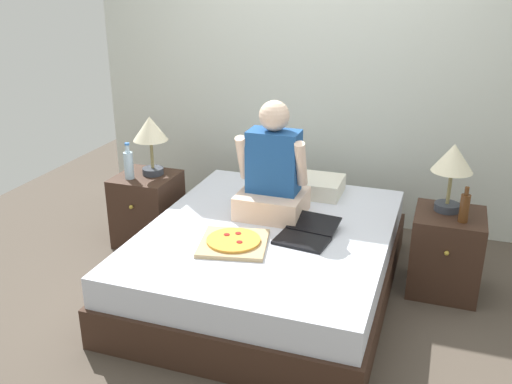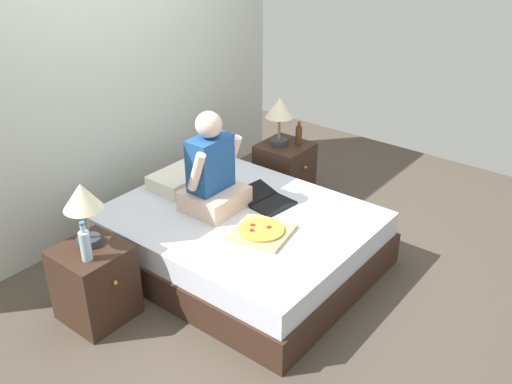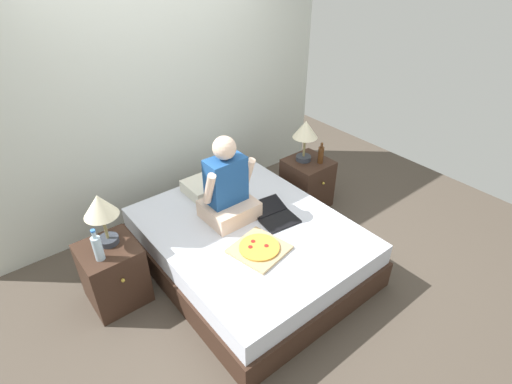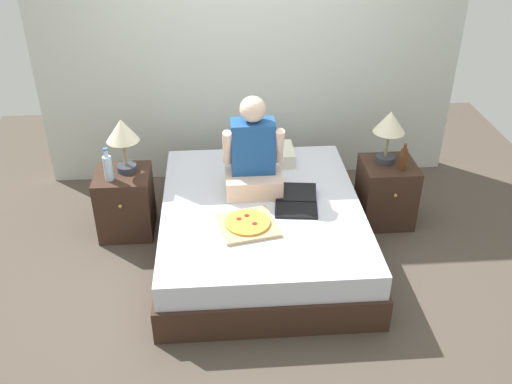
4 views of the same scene
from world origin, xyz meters
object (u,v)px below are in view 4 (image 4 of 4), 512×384
(water_bottle, at_px, (108,167))
(lamp_on_right_nightstand, at_px, (390,126))
(nightstand_left, at_px, (125,202))
(beer_bottle, at_px, (403,159))
(bed, at_px, (261,228))
(person_seated, at_px, (253,157))
(lamp_on_left_nightstand, at_px, (122,134))
(pizza_box, at_px, (247,224))
(laptop, at_px, (296,204))
(nightstand_right, at_px, (386,192))

(water_bottle, distance_m, lamp_on_right_nightstand, 2.27)
(nightstand_left, distance_m, water_bottle, 0.40)
(nightstand_left, xyz_separation_m, beer_bottle, (2.28, -0.10, 0.37))
(bed, height_order, person_seated, person_seated)
(lamp_on_left_nightstand, height_order, lamp_on_right_nightstand, same)
(bed, height_order, water_bottle, water_bottle)
(lamp_on_right_nightstand, relative_size, beer_bottle, 1.96)
(lamp_on_right_nightstand, relative_size, pizza_box, 0.95)
(lamp_on_right_nightstand, height_order, beer_bottle, lamp_on_right_nightstand)
(person_seated, bearing_deg, bed, -78.46)
(lamp_on_right_nightstand, xyz_separation_m, pizza_box, (-1.20, -0.73, -0.41))
(water_bottle, xyz_separation_m, beer_bottle, (2.36, -0.01, -0.02))
(bed, xyz_separation_m, beer_bottle, (1.17, 0.28, 0.42))
(nightstand_left, distance_m, pizza_box, 1.21)
(bed, bearing_deg, laptop, -12.60)
(beer_bottle, bearing_deg, lamp_on_left_nightstand, 176.17)
(water_bottle, relative_size, nightstand_right, 0.50)
(lamp_on_left_nightstand, bearing_deg, nightstand_right, -1.32)
(nightstand_right, bearing_deg, person_seated, -173.03)
(bed, xyz_separation_m, lamp_on_right_nightstand, (1.07, 0.43, 0.66))
(nightstand_left, relative_size, nightstand_right, 1.00)
(lamp_on_left_nightstand, bearing_deg, lamp_on_right_nightstand, 0.00)
(nightstand_right, bearing_deg, beer_bottle, -54.99)
(person_seated, xyz_separation_m, pizza_box, (-0.08, -0.54, -0.27))
(nightstand_left, relative_size, lamp_on_right_nightstand, 1.22)
(nightstand_left, bearing_deg, beer_bottle, -2.51)
(lamp_on_left_nightstand, bearing_deg, pizza_box, -37.77)
(water_bottle, bearing_deg, bed, -13.54)
(water_bottle, bearing_deg, lamp_on_left_nightstand, 49.40)
(nightstand_right, bearing_deg, lamp_on_left_nightstand, 178.68)
(nightstand_left, distance_m, lamp_on_right_nightstand, 2.26)
(beer_bottle, distance_m, pizza_box, 1.43)
(water_bottle, height_order, nightstand_right, water_bottle)
(nightstand_left, bearing_deg, laptop, -17.61)
(nightstand_left, relative_size, lamp_on_left_nightstand, 1.22)
(nightstand_left, xyz_separation_m, nightstand_right, (2.21, 0.00, 0.00))
(nightstand_left, relative_size, laptop, 1.22)
(nightstand_left, xyz_separation_m, pizza_box, (0.98, -0.68, 0.19))
(lamp_on_right_nightstand, bearing_deg, bed, -158.40)
(nightstand_right, height_order, lamp_on_right_nightstand, lamp_on_right_nightstand)
(person_seated, bearing_deg, lamp_on_left_nightstand, 169.36)
(bed, xyz_separation_m, water_bottle, (-1.18, 0.29, 0.44))
(water_bottle, relative_size, pizza_box, 0.58)
(lamp_on_left_nightstand, bearing_deg, nightstand_left, -128.63)
(lamp_on_left_nightstand, relative_size, person_seated, 0.58)
(bed, relative_size, pizza_box, 4.12)
(beer_bottle, distance_m, laptop, 0.99)
(bed, distance_m, lamp_on_left_nightstand, 1.32)
(water_bottle, xyz_separation_m, nightstand_right, (2.29, 0.09, -0.39))
(lamp_on_right_nightstand, distance_m, beer_bottle, 0.29)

